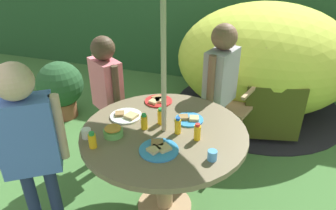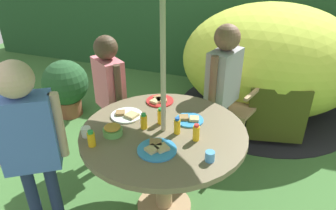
# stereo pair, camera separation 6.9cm
# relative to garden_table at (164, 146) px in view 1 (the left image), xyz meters

# --- Properties ---
(ground_plane) EXTENTS (10.00, 10.00, 0.02)m
(ground_plane) POSITION_rel_garden_table_xyz_m (0.00, 0.00, -0.63)
(ground_plane) COLOR #3D6B33
(hedge_backdrop) EXTENTS (9.00, 0.70, 1.88)m
(hedge_backdrop) POSITION_rel_garden_table_xyz_m (0.00, 3.09, 0.32)
(hedge_backdrop) COLOR #234C28
(hedge_backdrop) RESTS_ON ground_plane
(garden_table) EXTENTS (1.20, 1.20, 0.76)m
(garden_table) POSITION_rel_garden_table_xyz_m (0.00, 0.00, 0.00)
(garden_table) COLOR tan
(garden_table) RESTS_ON ground_plane
(wooden_chair) EXTENTS (0.57, 0.59, 1.04)m
(wooden_chair) POSITION_rel_garden_table_xyz_m (0.38, 1.26, -0.05)
(wooden_chair) COLOR tan
(wooden_chair) RESTS_ON ground_plane
(dome_tent) EXTENTS (2.58, 2.58, 1.36)m
(dome_tent) POSITION_rel_garden_table_xyz_m (0.61, 2.05, 0.05)
(dome_tent) COLOR #B2C63F
(dome_tent) RESTS_ON ground_plane
(potted_plant) EXTENTS (0.55, 0.55, 0.72)m
(potted_plant) POSITION_rel_garden_table_xyz_m (-1.69, 1.04, -0.21)
(potted_plant) COLOR brown
(potted_plant) RESTS_ON ground_plane
(child_in_grey_shirt) EXTENTS (0.29, 0.44, 1.35)m
(child_in_grey_shirt) POSITION_rel_garden_table_xyz_m (0.26, 0.86, 0.24)
(child_in_grey_shirt) COLOR #3F3F47
(child_in_grey_shirt) RESTS_ON ground_plane
(child_in_pink_shirt) EXTENTS (0.37, 0.33, 1.25)m
(child_in_pink_shirt) POSITION_rel_garden_table_xyz_m (-0.73, 0.49, 0.18)
(child_in_pink_shirt) COLOR brown
(child_in_pink_shirt) RESTS_ON ground_plane
(child_in_blue_shirt) EXTENTS (0.40, 0.36, 1.36)m
(child_in_blue_shirt) POSITION_rel_garden_table_xyz_m (-0.74, -0.50, 0.25)
(child_in_blue_shirt) COLOR navy
(child_in_blue_shirt) RESTS_ON ground_plane
(snack_bowl) EXTENTS (0.14, 0.14, 0.08)m
(snack_bowl) POSITION_rel_garden_table_xyz_m (-0.31, -0.18, 0.17)
(snack_bowl) COLOR #66B259
(snack_bowl) RESTS_ON garden_table
(plate_mid_right) EXTENTS (0.23, 0.23, 0.03)m
(plate_mid_right) POSITION_rel_garden_table_xyz_m (-0.19, 0.40, 0.15)
(plate_mid_right) COLOR red
(plate_mid_right) RESTS_ON garden_table
(plate_near_left) EXTENTS (0.25, 0.25, 0.03)m
(plate_near_left) POSITION_rel_garden_table_xyz_m (-0.34, 0.09, 0.15)
(plate_near_left) COLOR white
(plate_near_left) RESTS_ON garden_table
(plate_far_right) EXTENTS (0.26, 0.26, 0.03)m
(plate_far_right) POSITION_rel_garden_table_xyz_m (0.05, -0.24, 0.15)
(plate_far_right) COLOR #338CD8
(plate_far_right) RESTS_ON garden_table
(plate_far_left) EXTENTS (0.22, 0.22, 0.03)m
(plate_far_left) POSITION_rel_garden_table_xyz_m (0.14, 0.19, 0.15)
(plate_far_left) COLOR #338CD8
(plate_far_left) RESTS_ON garden_table
(juice_bottle_near_right) EXTENTS (0.05, 0.05, 0.13)m
(juice_bottle_near_right) POSITION_rel_garden_table_xyz_m (0.25, -0.04, 0.20)
(juice_bottle_near_right) COLOR yellow
(juice_bottle_near_right) RESTS_ON garden_table
(juice_bottle_center_front) EXTENTS (0.05, 0.05, 0.12)m
(juice_bottle_center_front) POSITION_rel_garden_table_xyz_m (-0.38, -0.35, 0.19)
(juice_bottle_center_front) COLOR yellow
(juice_bottle_center_front) RESTS_ON garden_table
(juice_bottle_center_back) EXTENTS (0.05, 0.05, 0.12)m
(juice_bottle_center_back) POSITION_rel_garden_table_xyz_m (-0.14, -0.03, 0.19)
(juice_bottle_center_back) COLOR yellow
(juice_bottle_center_back) RESTS_ON garden_table
(juice_bottle_mid_left) EXTENTS (0.05, 0.05, 0.13)m
(juice_bottle_mid_left) POSITION_rel_garden_table_xyz_m (0.10, -0.01, 0.20)
(juice_bottle_mid_left) COLOR yellow
(juice_bottle_mid_left) RESTS_ON garden_table
(juice_bottle_front_edge) EXTENTS (0.05, 0.05, 0.13)m
(juice_bottle_front_edge) POSITION_rel_garden_table_xyz_m (-0.05, 0.08, 0.20)
(juice_bottle_front_edge) COLOR yellow
(juice_bottle_front_edge) RESTS_ON garden_table
(cup_near) EXTENTS (0.06, 0.06, 0.07)m
(cup_near) POSITION_rel_garden_table_xyz_m (0.39, -0.23, 0.17)
(cup_near) COLOR #4C99D8
(cup_near) RESTS_ON garden_table
(cup_far) EXTENTS (0.07, 0.07, 0.07)m
(cup_far) POSITION_rel_garden_table_xyz_m (-0.48, -0.26, 0.17)
(cup_far) COLOR white
(cup_far) RESTS_ON garden_table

